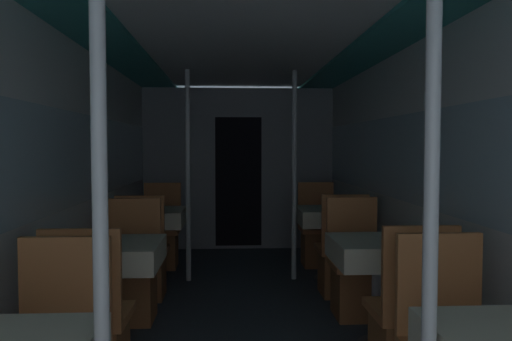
{
  "coord_description": "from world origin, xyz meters",
  "views": [
    {
      "loc": [
        -0.13,
        -0.85,
        1.43
      ],
      "look_at": [
        0.07,
        2.89,
        1.24
      ],
      "focal_mm": 35.0,
      "sensor_mm": 36.0,
      "label": 1
    }
  ],
  "objects": [
    {
      "name": "wall_left",
      "position": [
        -1.34,
        2.81,
        1.15
      ],
      "size": [
        0.05,
        8.42,
        2.23
      ],
      "color": "silver",
      "rests_on": "ground_plane"
    },
    {
      "name": "wall_right",
      "position": [
        1.34,
        2.81,
        1.15
      ],
      "size": [
        0.05,
        8.42,
        2.23
      ],
      "color": "silver",
      "rests_on": "ground_plane"
    },
    {
      "name": "ceiling_panel",
      "position": [
        0.0,
        2.81,
        2.27
      ],
      "size": [
        2.68,
        8.42,
        0.07
      ],
      "color": "silver",
      "rests_on": "wall_left"
    },
    {
      "name": "bulkhead_far",
      "position": [
        0.0,
        6.08,
        1.11
      ],
      "size": [
        2.63,
        0.09,
        2.23
      ],
      "color": "gray",
      "rests_on": "ground_plane"
    },
    {
      "name": "support_pole_left_0",
      "position": [
        -0.56,
        0.82,
        1.12
      ],
      "size": [
        0.05,
        0.05,
        2.23
      ],
      "color": "silver",
      "rests_on": "ground_plane"
    },
    {
      "name": "dining_table_left_1",
      "position": [
        -0.93,
        2.62,
        0.65
      ],
      "size": [
        0.65,
        0.65,
        0.76
      ],
      "color": "#4C4C51",
      "rests_on": "ground_plane"
    },
    {
      "name": "chair_left_far_1",
      "position": [
        -0.93,
        3.23,
        0.3
      ],
      "size": [
        0.44,
        0.44,
        0.99
      ],
      "rotation": [
        0.0,
        0.0,
        3.14
      ],
      "color": "#9C5B31",
      "rests_on": "ground_plane"
    },
    {
      "name": "dining_table_left_2",
      "position": [
        -0.93,
        4.42,
        0.65
      ],
      "size": [
        0.65,
        0.65,
        0.76
      ],
      "color": "#4C4C51",
      "rests_on": "ground_plane"
    },
    {
      "name": "chair_left_near_2",
      "position": [
        -0.93,
        3.81,
        0.3
      ],
      "size": [
        0.44,
        0.44,
        0.99
      ],
      "color": "#9C5B31",
      "rests_on": "ground_plane"
    },
    {
      "name": "chair_left_far_2",
      "position": [
        -0.93,
        5.03,
        0.3
      ],
      "size": [
        0.44,
        0.44,
        0.99
      ],
      "rotation": [
        0.0,
        0.0,
        3.14
      ],
      "color": "#9C5B31",
      "rests_on": "ground_plane"
    },
    {
      "name": "support_pole_left_2",
      "position": [
        -0.56,
        4.42,
        1.12
      ],
      "size": [
        0.05,
        0.05,
        2.23
      ],
      "color": "silver",
      "rests_on": "ground_plane"
    },
    {
      "name": "support_pole_right_0",
      "position": [
        0.56,
        0.82,
        1.12
      ],
      "size": [
        0.05,
        0.05,
        2.23
      ],
      "color": "silver",
      "rests_on": "ground_plane"
    },
    {
      "name": "dining_table_right_1",
      "position": [
        0.93,
        2.62,
        0.65
      ],
      "size": [
        0.65,
        0.65,
        0.76
      ],
      "color": "#4C4C51",
      "rests_on": "ground_plane"
    },
    {
      "name": "chair_right_near_1",
      "position": [
        0.93,
        2.01,
        0.3
      ],
      "size": [
        0.44,
        0.44,
        0.99
      ],
      "color": "#9C5B31",
      "rests_on": "ground_plane"
    },
    {
      "name": "chair_right_far_1",
      "position": [
        0.93,
        3.23,
        0.3
      ],
      "size": [
        0.44,
        0.44,
        0.99
      ],
      "rotation": [
        0.0,
        0.0,
        3.14
      ],
      "color": "#9C5B31",
      "rests_on": "ground_plane"
    },
    {
      "name": "dining_table_right_2",
      "position": [
        0.93,
        4.42,
        0.65
      ],
      "size": [
        0.65,
        0.65,
        0.76
      ],
      "color": "#4C4C51",
      "rests_on": "ground_plane"
    },
    {
      "name": "chair_right_near_2",
      "position": [
        0.93,
        3.81,
        0.3
      ],
      "size": [
        0.44,
        0.44,
        0.99
      ],
      "color": "#9C5B31",
      "rests_on": "ground_plane"
    },
    {
      "name": "chair_right_far_2",
      "position": [
        0.93,
        5.03,
        0.3
      ],
      "size": [
        0.44,
        0.44,
        0.99
      ],
      "rotation": [
        0.0,
        0.0,
        3.14
      ],
      "color": "#9C5B31",
      "rests_on": "ground_plane"
    },
    {
      "name": "support_pole_right_2",
      "position": [
        0.56,
        4.42,
        1.12
      ],
      "size": [
        0.05,
        0.05,
        2.23
      ],
      "color": "silver",
      "rests_on": "ground_plane"
    }
  ]
}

